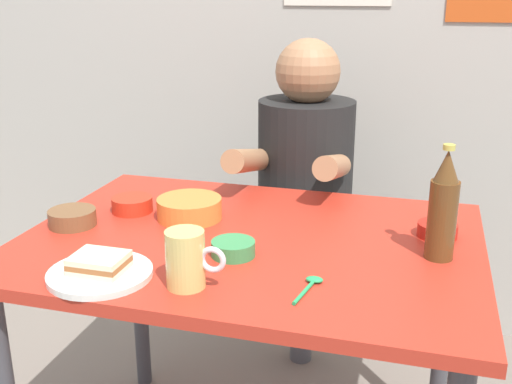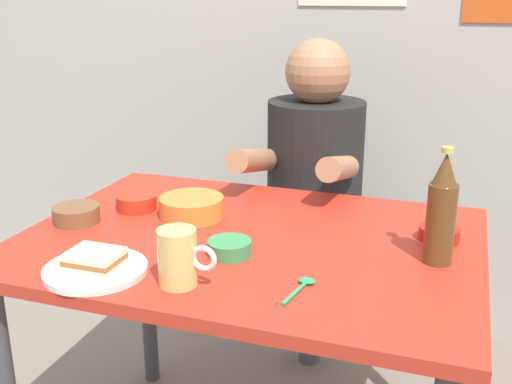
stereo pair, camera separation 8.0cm
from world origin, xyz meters
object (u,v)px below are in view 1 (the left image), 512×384
object	(u,v)px
plate_orange	(100,274)
beer_bottle	(443,208)
beer_mug	(187,259)
soup_bowl_orange	(189,207)
stool	(303,274)
person_seated	(305,162)
dining_table	(251,272)
sandwich	(99,263)

from	to	relation	value
plate_orange	beer_bottle	distance (m)	0.75
beer_mug	soup_bowl_orange	bearing A→B (deg)	111.08
stool	person_seated	size ratio (longest dim) A/B	0.63
dining_table	beer_bottle	xyz separation A→B (m)	(0.44, -0.00, 0.21)
soup_bowl_orange	beer_bottle	bearing A→B (deg)	-7.54
person_seated	soup_bowl_orange	size ratio (longest dim) A/B	4.23
stool	sandwich	world-z (taller)	sandwich
person_seated	dining_table	bearing A→B (deg)	-90.80
plate_orange	beer_mug	world-z (taller)	beer_mug
dining_table	beer_bottle	distance (m)	0.49
soup_bowl_orange	beer_mug	bearing A→B (deg)	-68.92
person_seated	beer_mug	xyz separation A→B (m)	(-0.06, -0.90, 0.03)
stool	soup_bowl_orange	distance (m)	0.72
beer_mug	soup_bowl_orange	xyz separation A→B (m)	(-0.14, 0.37, -0.03)
stool	sandwich	size ratio (longest dim) A/B	4.09
stool	beer_mug	distance (m)	1.02
beer_mug	soup_bowl_orange	size ratio (longest dim) A/B	0.74
plate_orange	beer_bottle	world-z (taller)	beer_bottle
stool	beer_bottle	bearing A→B (deg)	-55.64
beer_mug	person_seated	bearing A→B (deg)	86.33
dining_table	beer_bottle	size ratio (longest dim) A/B	4.20
beer_mug	stool	bearing A→B (deg)	86.37
stool	plate_orange	bearing A→B (deg)	-105.17
sandwich	stool	bearing A→B (deg)	74.83
person_seated	sandwich	bearing A→B (deg)	-105.35
beer_bottle	beer_mug	bearing A→B (deg)	-149.98
beer_bottle	person_seated	bearing A→B (deg)	124.84
person_seated	sandwich	distance (m)	0.95
person_seated	beer_bottle	size ratio (longest dim) A/B	2.75
person_seated	sandwich	world-z (taller)	person_seated
dining_table	beer_bottle	world-z (taller)	beer_bottle
person_seated	plate_orange	world-z (taller)	person_seated
beer_mug	beer_bottle	size ratio (longest dim) A/B	0.48
dining_table	person_seated	distance (m)	0.63
stool	sandwich	distance (m)	1.05
plate_orange	beer_mug	size ratio (longest dim) A/B	1.75
plate_orange	soup_bowl_orange	size ratio (longest dim) A/B	1.29
person_seated	soup_bowl_orange	world-z (taller)	person_seated
plate_orange	stool	bearing A→B (deg)	74.83
plate_orange	beer_bottle	size ratio (longest dim) A/B	0.84
plate_orange	beer_mug	xyz separation A→B (m)	(0.19, 0.01, 0.05)
stool	soup_bowl_orange	size ratio (longest dim) A/B	2.65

